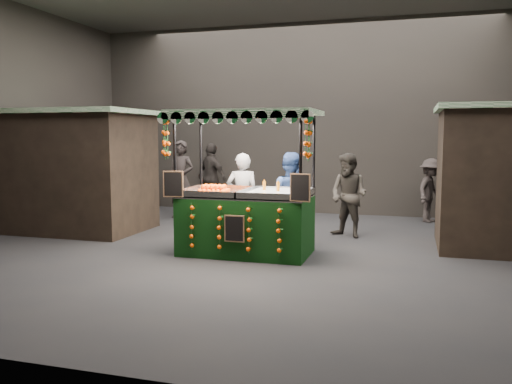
% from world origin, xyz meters
% --- Properties ---
extents(ground, '(12.00, 12.00, 0.00)m').
position_xyz_m(ground, '(0.00, 0.00, 0.00)').
color(ground, black).
rests_on(ground, ground).
extents(market_hall, '(12.10, 10.10, 5.05)m').
position_xyz_m(market_hall, '(0.00, 0.00, 3.38)').
color(market_hall, black).
rests_on(market_hall, ground).
extents(neighbour_stall_left, '(3.00, 2.20, 2.60)m').
position_xyz_m(neighbour_stall_left, '(-4.40, 1.00, 1.31)').
color(neighbour_stall_left, black).
rests_on(neighbour_stall_left, ground).
extents(juice_stall, '(2.56, 1.51, 2.48)m').
position_xyz_m(juice_stall, '(-0.21, -0.22, 0.77)').
color(juice_stall, black).
rests_on(juice_stall, ground).
extents(vendor_grey, '(0.70, 0.54, 1.72)m').
position_xyz_m(vendor_grey, '(-0.63, 0.85, 0.86)').
color(vendor_grey, gray).
rests_on(vendor_grey, ground).
extents(vendor_blue, '(0.89, 0.72, 1.75)m').
position_xyz_m(vendor_blue, '(0.31, 0.86, 0.87)').
color(vendor_blue, navy).
rests_on(vendor_blue, ground).
extents(shopper_0, '(0.75, 0.54, 1.94)m').
position_xyz_m(shopper_0, '(-3.02, 3.24, 0.97)').
color(shopper_0, '#282221').
rests_on(shopper_0, ground).
extents(shopper_1, '(1.03, 0.96, 1.70)m').
position_xyz_m(shopper_1, '(1.30, 1.87, 0.85)').
color(shopper_1, '#2D2925').
rests_on(shopper_1, ground).
extents(shopper_2, '(1.17, 0.93, 1.85)m').
position_xyz_m(shopper_2, '(-2.63, 4.35, 0.93)').
color(shopper_2, '#2A2422').
rests_on(shopper_2, ground).
extents(shopper_3, '(0.93, 1.13, 1.52)m').
position_xyz_m(shopper_3, '(2.95, 4.31, 0.76)').
color(shopper_3, '#2D2624').
rests_on(shopper_3, ground).
extents(shopper_4, '(0.96, 0.88, 1.64)m').
position_xyz_m(shopper_4, '(-4.50, 3.82, 0.82)').
color(shopper_4, '#282520').
rests_on(shopper_4, ground).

